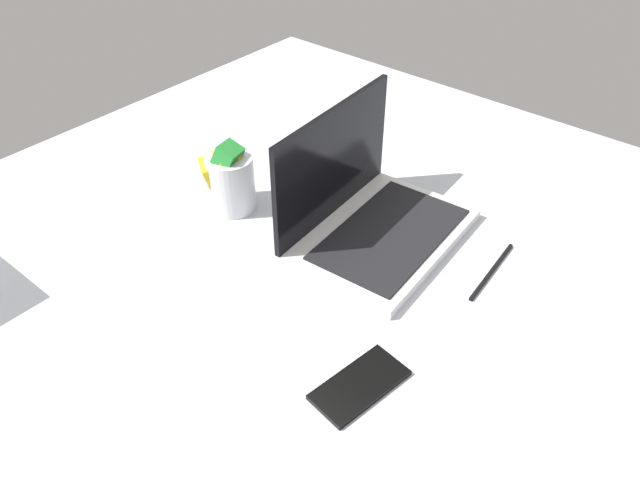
# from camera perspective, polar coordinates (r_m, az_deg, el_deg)

# --- Properties ---
(bed_mattress) EXTENTS (1.80, 1.40, 0.18)m
(bed_mattress) POSITION_cam_1_polar(r_m,az_deg,el_deg) (1.09, -6.88, -8.34)
(bed_mattress) COLOR #B7BCC6
(bed_mattress) RESTS_ON ground
(laptop) EXTENTS (0.35, 0.25, 0.23)m
(laptop) POSITION_cam_1_polar(r_m,az_deg,el_deg) (1.12, 4.51, 2.32)
(laptop) COLOR silver
(laptop) RESTS_ON bed_mattress
(snack_cup) EXTENTS (0.10, 0.10, 0.15)m
(snack_cup) POSITION_cam_1_polar(r_m,az_deg,el_deg) (1.19, -8.30, 5.53)
(snack_cup) COLOR silver
(snack_cup) RESTS_ON bed_mattress
(cell_phone) EXTENTS (0.15, 0.09, 0.01)m
(cell_phone) POSITION_cam_1_polar(r_m,az_deg,el_deg) (0.89, 3.66, -13.09)
(cell_phone) COLOR black
(cell_phone) RESTS_ON bed_mattress
(charger_cable) EXTENTS (0.17, 0.02, 0.01)m
(charger_cable) POSITION_cam_1_polar(r_m,az_deg,el_deg) (1.10, 15.45, -2.77)
(charger_cable) COLOR black
(charger_cable) RESTS_ON bed_mattress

